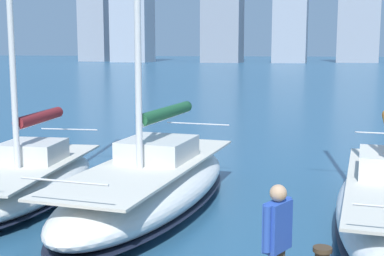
{
  "coord_description": "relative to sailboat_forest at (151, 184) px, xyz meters",
  "views": [
    {
      "loc": [
        -3.67,
        6.03,
        4.17
      ],
      "look_at": [
        -0.22,
        -6.79,
        2.2
      ],
      "focal_mm": 50.0,
      "sensor_mm": 36.0,
      "label": 1
    }
  ],
  "objects": [
    {
      "name": "sailboat_forest",
      "position": [
        0.0,
        0.0,
        0.0
      ],
      "size": [
        3.35,
        9.05,
        10.12
      ],
      "color": "white",
      "rests_on": "ground"
    },
    {
      "name": "sailboat_maroon",
      "position": [
        3.58,
        0.04,
        -0.05
      ],
      "size": [
        3.37,
        7.32,
        12.01
      ],
      "color": "white",
      "rests_on": "ground"
    },
    {
      "name": "person_blue_shirt",
      "position": [
        -3.83,
        5.67,
        0.95
      ],
      "size": [
        0.38,
        0.59,
        1.76
      ],
      "color": "#4C473D",
      "rests_on": "dock_pier"
    }
  ]
}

